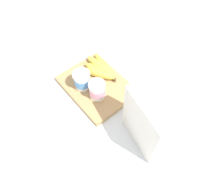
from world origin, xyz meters
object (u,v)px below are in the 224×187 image
(cutting_board, at_px, (97,86))
(yogurt_cup_back, at_px, (82,80))
(yogurt_cup_front, at_px, (97,90))
(banana_bunch, at_px, (101,69))
(cereal_box, at_px, (147,123))

(cutting_board, height_order, yogurt_cup_back, yogurt_cup_back)
(yogurt_cup_front, bearing_deg, cutting_board, -32.20)
(banana_bunch, bearing_deg, yogurt_cup_back, 96.46)
(cutting_board, distance_m, banana_bunch, 0.08)
(cereal_box, height_order, yogurt_cup_back, cereal_box)
(yogurt_cup_back, bearing_deg, cereal_box, -173.36)
(cereal_box, relative_size, banana_bunch, 1.29)
(cutting_board, xyz_separation_m, yogurt_cup_front, (-0.05, 0.03, 0.05))
(cereal_box, distance_m, yogurt_cup_back, 0.34)
(cereal_box, bearing_deg, yogurt_cup_back, -161.36)
(yogurt_cup_front, height_order, banana_bunch, yogurt_cup_front)
(yogurt_cup_front, bearing_deg, cereal_box, -175.34)
(cutting_board, bearing_deg, yogurt_cup_front, 147.80)
(cutting_board, height_order, banana_bunch, banana_bunch)
(banana_bunch, bearing_deg, cereal_box, 168.53)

